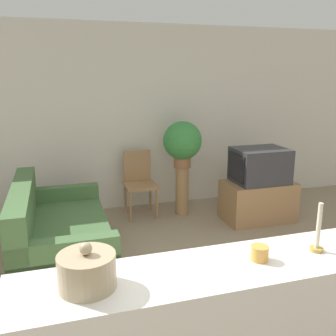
% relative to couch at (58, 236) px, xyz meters
% --- Properties ---
extents(wall_back, '(9.00, 0.06, 2.70)m').
position_rel_couch_xyz_m(wall_back, '(0.87, 1.55, 1.06)').
color(wall_back, beige).
rests_on(wall_back, ground_plane).
extents(couch, '(0.96, 1.78, 0.87)m').
position_rel_couch_xyz_m(couch, '(0.00, 0.00, 0.00)').
color(couch, '#476B3D').
rests_on(couch, ground_plane).
extents(tv_stand, '(0.95, 0.58, 0.55)m').
position_rel_couch_xyz_m(tv_stand, '(2.70, 0.46, -0.02)').
color(tv_stand, '#9E754C').
rests_on(tv_stand, ground_plane).
extents(television, '(0.72, 0.55, 0.47)m').
position_rel_couch_xyz_m(television, '(2.69, 0.46, 0.49)').
color(television, '#333338').
rests_on(television, tv_stand).
extents(wooden_chair, '(0.44, 0.44, 0.92)m').
position_rel_couch_xyz_m(wooden_chair, '(1.16, 1.15, 0.22)').
color(wooden_chair, '#9E754C').
rests_on(wooden_chair, ground_plane).
extents(plant_stand, '(0.19, 0.19, 0.70)m').
position_rel_couch_xyz_m(plant_stand, '(1.75, 0.97, 0.06)').
color(plant_stand, '#9E754C').
rests_on(plant_stand, ground_plane).
extents(potted_plant, '(0.54, 0.54, 0.66)m').
position_rel_couch_xyz_m(potted_plant, '(1.75, 0.97, 0.78)').
color(potted_plant, '#8E5B3D').
rests_on(potted_plant, plant_stand).
extents(decorative_bowl, '(0.25, 0.25, 0.21)m').
position_rel_couch_xyz_m(decorative_bowl, '(0.14, -2.42, 0.87)').
color(decorative_bowl, tan).
rests_on(decorative_bowl, foreground_counter).
extents(candle_jar, '(0.09, 0.09, 0.08)m').
position_rel_couch_xyz_m(candle_jar, '(0.99, -2.42, 0.83)').
color(candle_jar, gold).
rests_on(candle_jar, foreground_counter).
extents(candlestick, '(0.07, 0.07, 0.27)m').
position_rel_couch_xyz_m(candlestick, '(1.33, -2.42, 0.88)').
color(candlestick, '#B7933D').
rests_on(candlestick, foreground_counter).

